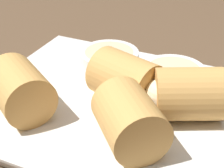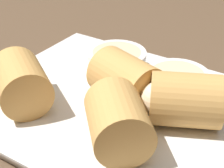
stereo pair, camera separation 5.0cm
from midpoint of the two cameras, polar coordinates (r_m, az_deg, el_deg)
name	(u,v)px [view 2 (the right image)]	position (r cm, az deg, el deg)	size (l,w,h in cm)	color
table_surface	(112,123)	(42.25, 3.42, -6.12)	(180.00, 140.00, 2.00)	brown
serving_plate	(112,106)	(41.86, 3.42, -3.54)	(30.52, 25.45, 1.50)	white
roll_front_left	(117,118)	(34.27, 5.00, -5.39)	(8.65, 8.71, 5.44)	#DBA356
roll_front_right	(20,81)	(40.39, -10.44, 0.37)	(8.71, 8.31, 5.44)	#DBA356
roll_back_left	(123,79)	(40.26, 5.22, 0.69)	(8.33, 7.24, 5.44)	#DBA356
roll_back_right	(181,100)	(37.79, 14.18, -2.48)	(8.53, 7.88, 5.44)	#DBA356
dipping_bowl_near	(117,61)	(46.17, 3.84, 3.37)	(7.24, 7.24, 2.87)	white
dipping_bowl_far	(176,83)	(42.61, 13.11, -0.02)	(7.24, 7.24, 2.87)	white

